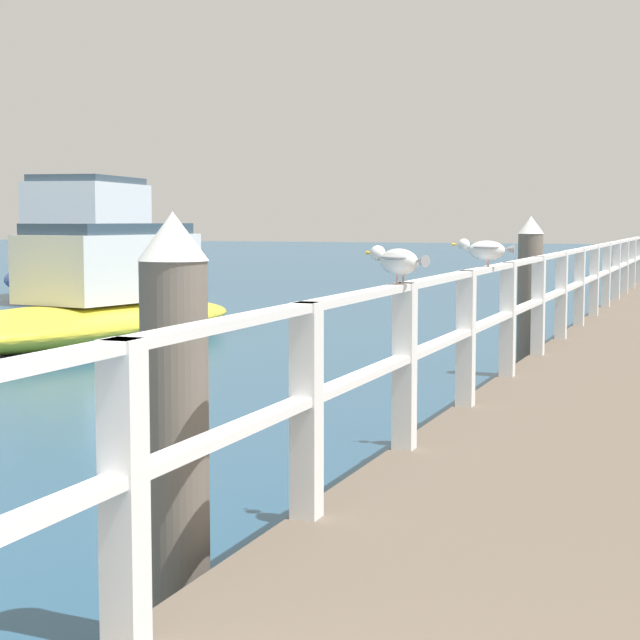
# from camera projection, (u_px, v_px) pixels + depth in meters

# --- Properties ---
(pier_railing) EXTENTS (0.12, 22.22, 0.97)m
(pier_railing) POSITION_uv_depth(u_px,v_px,m) (561.00, 285.00, 12.26)
(pier_railing) COLOR white
(pier_railing) RESTS_ON pier_deck
(dock_piling_near) EXTENTS (0.29, 0.29, 1.84)m
(dock_piling_near) POSITION_uv_depth(u_px,v_px,m) (175.00, 433.00, 4.55)
(dock_piling_near) COLOR #6B6056
(dock_piling_near) RESTS_ON ground_plane
(dock_piling_far) EXTENTS (0.29, 0.29, 1.84)m
(dock_piling_far) POSITION_uv_depth(u_px,v_px,m) (530.00, 296.00, 12.57)
(dock_piling_far) COLOR #6B6056
(dock_piling_far) RESTS_ON ground_plane
(seagull_foreground) EXTENTS (0.44, 0.28, 0.21)m
(seagull_foreground) POSITION_uv_depth(u_px,v_px,m) (398.00, 260.00, 6.21)
(seagull_foreground) COLOR white
(seagull_foreground) RESTS_ON pier_railing
(seagull_background) EXTENTS (0.48, 0.20, 0.21)m
(seagull_background) POSITION_uv_depth(u_px,v_px,m) (486.00, 249.00, 8.43)
(seagull_background) COLOR white
(seagull_background) RESTS_ON pier_railing
(boat_0) EXTENTS (3.43, 6.70, 1.74)m
(boat_0) POSITION_uv_depth(u_px,v_px,m) (89.00, 304.00, 15.91)
(boat_0) COLOR gold
(boat_0) RESTS_ON ground_plane
(boat_3) EXTENTS (4.16, 9.20, 2.79)m
(boat_3) POSITION_uv_depth(u_px,v_px,m) (100.00, 255.00, 26.66)
(boat_3) COLOR navy
(boat_3) RESTS_ON ground_plane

